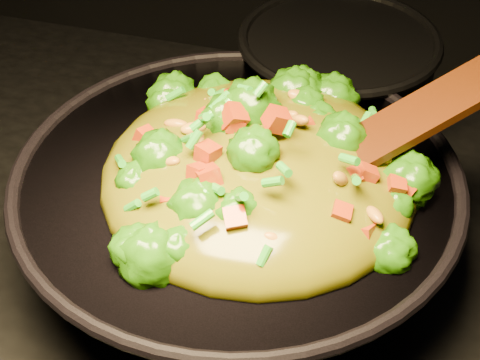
% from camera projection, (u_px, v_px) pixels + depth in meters
% --- Properties ---
extents(wok, '(0.53, 0.53, 0.12)m').
position_uv_depth(wok, '(237.00, 219.00, 0.76)').
color(wok, black).
rests_on(wok, stovetop).
extents(stir_fry, '(0.32, 0.32, 0.10)m').
position_uv_depth(stir_fry, '(259.00, 138.00, 0.68)').
color(stir_fry, '#266807').
rests_on(stir_fry, wok).
extents(spatula, '(0.29, 0.23, 0.14)m').
position_uv_depth(spatula, '(393.00, 130.00, 0.68)').
color(spatula, '#360F04').
rests_on(spatula, wok).
extents(back_pot, '(0.31, 0.31, 0.14)m').
position_uv_depth(back_pot, '(335.00, 81.00, 0.93)').
color(back_pot, black).
rests_on(back_pot, stovetop).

